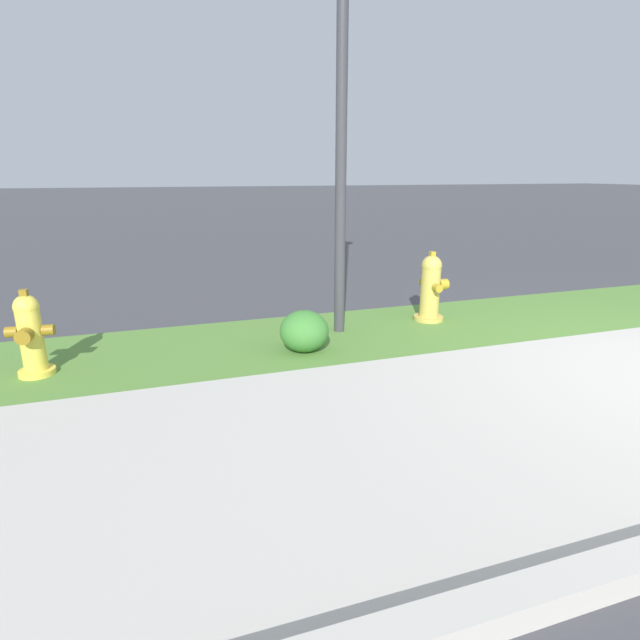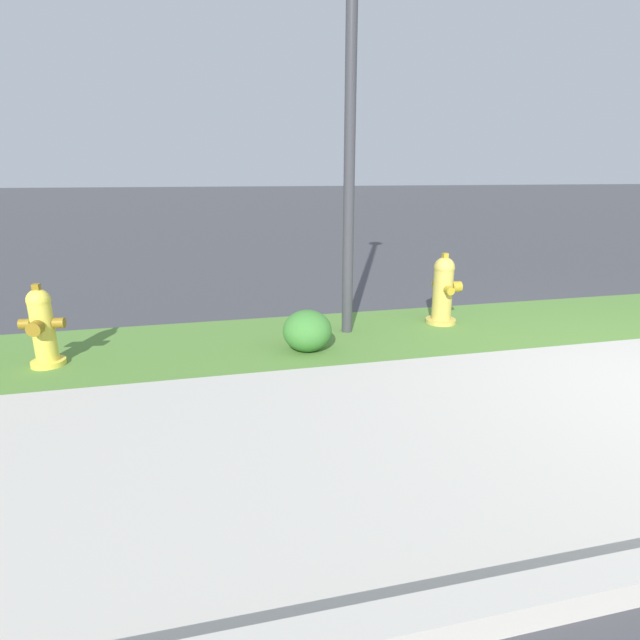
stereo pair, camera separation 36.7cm
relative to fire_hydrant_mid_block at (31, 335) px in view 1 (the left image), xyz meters
The scene contains 4 objects.
grass_verge 5.20m from the fire_hydrant_mid_block, ahead, with size 18.00×1.65×0.01m, color #568438.
fire_hydrant_mid_block is the anchor object (origin of this frame).
fire_hydrant_near_corner 3.97m from the fire_hydrant_mid_block, ahead, with size 0.38×0.40×0.79m.
shrub_bush_far_verge 2.31m from the fire_hydrant_mid_block, ahead, with size 0.46×0.46×0.39m.
Camera 1 is at (-4.15, -2.55, 1.63)m, focal length 28.00 mm.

